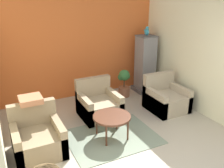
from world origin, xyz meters
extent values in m
cube|color=orange|center=(0.00, 3.77, 1.33)|extent=(4.28, 0.06, 2.66)
cube|color=beige|center=(2.11, 1.87, 1.33)|extent=(0.06, 3.74, 2.66)
cube|color=gray|center=(-0.20, 1.48, 0.01)|extent=(1.69, 1.30, 0.01)
cylinder|color=#512D1E|center=(-0.20, 1.48, 0.44)|extent=(0.71, 0.71, 0.04)
cylinder|color=#512D1E|center=(-0.42, 1.26, 0.21)|extent=(0.04, 0.04, 0.42)
cylinder|color=#512D1E|center=(0.02, 1.26, 0.21)|extent=(0.04, 0.04, 0.42)
cylinder|color=#512D1E|center=(-0.42, 1.70, 0.21)|extent=(0.04, 0.04, 0.42)
cylinder|color=#512D1E|center=(0.02, 1.70, 0.21)|extent=(0.04, 0.04, 0.42)
cube|color=#8E7A5B|center=(-1.54, 1.60, 0.20)|extent=(0.82, 0.84, 0.40)
cube|color=#8E7A5B|center=(-1.54, 1.95, 0.61)|extent=(0.82, 0.14, 0.42)
cube|color=#8E7A5B|center=(-1.89, 1.60, 0.27)|extent=(0.12, 0.84, 0.55)
cube|color=#8E7A5B|center=(-1.19, 1.60, 0.27)|extent=(0.12, 0.84, 0.55)
cube|color=tan|center=(1.48, 1.98, 0.20)|extent=(0.82, 0.84, 0.40)
cube|color=tan|center=(1.48, 2.33, 0.61)|extent=(0.82, 0.14, 0.42)
cube|color=tan|center=(1.13, 1.98, 0.27)|extent=(0.12, 0.84, 0.55)
cube|color=tan|center=(1.83, 1.98, 0.27)|extent=(0.12, 0.84, 0.55)
cube|color=#9E896B|center=(-0.07, 2.37, 0.20)|extent=(0.82, 0.84, 0.40)
cube|color=#9E896B|center=(-0.07, 2.72, 0.61)|extent=(0.82, 0.14, 0.42)
cube|color=#9E896B|center=(-0.42, 2.37, 0.27)|extent=(0.12, 0.84, 0.55)
cube|color=#9E896B|center=(0.28, 2.37, 0.27)|extent=(0.12, 0.84, 0.55)
cube|color=#555559|center=(1.70, 3.24, 0.05)|extent=(0.55, 0.55, 0.11)
cube|color=gray|center=(1.70, 3.24, 0.81)|extent=(0.43, 0.43, 1.41)
cube|color=#555559|center=(1.70, 3.24, 1.54)|extent=(0.46, 0.46, 0.03)
ellipsoid|color=teal|center=(1.70, 3.24, 1.64)|extent=(0.11, 0.14, 0.18)
sphere|color=teal|center=(1.70, 3.23, 1.74)|extent=(0.10, 0.10, 0.10)
cone|color=gold|center=(1.70, 3.18, 1.73)|extent=(0.04, 0.04, 0.04)
cone|color=teal|center=(1.70, 3.31, 1.62)|extent=(0.06, 0.11, 0.15)
cylinder|color=brown|center=(0.99, 3.14, 0.13)|extent=(0.30, 0.30, 0.26)
cylinder|color=brown|center=(0.99, 3.14, 0.37)|extent=(0.04, 0.04, 0.23)
sphere|color=#337038|center=(0.99, 3.14, 0.59)|extent=(0.29, 0.29, 0.29)
sphere|color=#337038|center=(0.91, 3.17, 0.54)|extent=(0.17, 0.17, 0.17)
sphere|color=#337038|center=(1.07, 3.12, 0.55)|extent=(0.16, 0.16, 0.16)
cube|color=#B2704C|center=(-1.54, 1.95, 0.87)|extent=(0.38, 0.38, 0.10)
camera|label=1|loc=(-2.04, -2.23, 2.63)|focal=40.00mm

